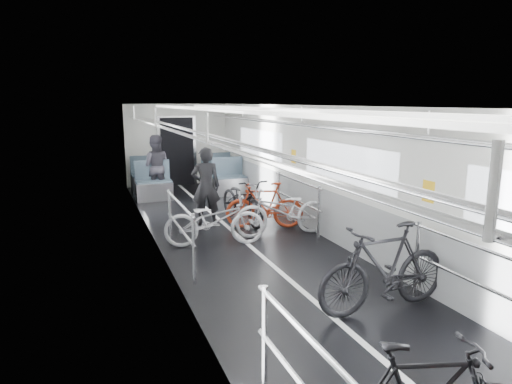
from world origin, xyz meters
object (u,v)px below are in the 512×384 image
(bike_aisle, at_px, (242,200))
(person_standing, at_px, (206,186))
(bike_right_near, at_px, (384,268))
(person_seated, at_px, (155,167))
(bike_right_far, at_px, (264,205))
(bike_right_mid, at_px, (283,211))
(bike_left_far, at_px, (214,220))

(bike_aisle, xyz_separation_m, person_standing, (-0.74, 0.10, 0.32))
(bike_right_near, height_order, person_seated, person_seated)
(bike_right_near, height_order, bike_right_far, bike_right_near)
(bike_right_near, height_order, bike_aisle, bike_right_near)
(bike_right_near, xyz_separation_m, person_seated, (-1.55, 7.60, 0.28))
(bike_right_near, distance_m, person_seated, 7.76)
(bike_right_near, distance_m, bike_right_far, 3.88)
(bike_right_near, bearing_deg, bike_right_mid, 176.02)
(person_seated, bearing_deg, bike_right_mid, 126.91)
(bike_right_mid, distance_m, person_standing, 1.73)
(bike_aisle, height_order, person_seated, person_seated)
(person_standing, bearing_deg, bike_right_near, 112.96)
(bike_right_mid, relative_size, bike_aisle, 1.02)
(bike_left_far, relative_size, bike_aisle, 0.97)
(bike_right_mid, xyz_separation_m, bike_right_far, (-0.13, 0.60, -0.02))
(person_standing, bearing_deg, bike_right_far, 157.20)
(bike_left_far, height_order, bike_right_mid, bike_right_mid)
(bike_right_far, xyz_separation_m, bike_aisle, (-0.27, 0.56, 0.01))
(bike_right_mid, xyz_separation_m, person_standing, (-1.13, 1.26, 0.31))
(bike_right_near, xyz_separation_m, bike_right_far, (0.01, 3.88, -0.08))
(person_standing, height_order, person_seated, person_seated)
(bike_right_far, bearing_deg, bike_left_far, -39.50)
(bike_right_near, relative_size, bike_right_far, 1.17)
(bike_right_mid, bearing_deg, bike_right_near, 0.67)
(bike_right_near, bearing_deg, bike_left_far, -160.59)
(bike_right_mid, bearing_deg, bike_right_far, -165.04)
(bike_right_near, xyz_separation_m, bike_right_mid, (0.14, 3.28, -0.06))
(bike_left_far, relative_size, bike_right_near, 0.97)
(bike_right_far, bearing_deg, bike_right_mid, 31.72)
(bike_left_far, xyz_separation_m, bike_right_mid, (1.35, 0.12, 0.02))
(bike_left_far, bearing_deg, bike_right_near, -148.26)
(bike_right_mid, bearing_deg, person_standing, -135.03)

